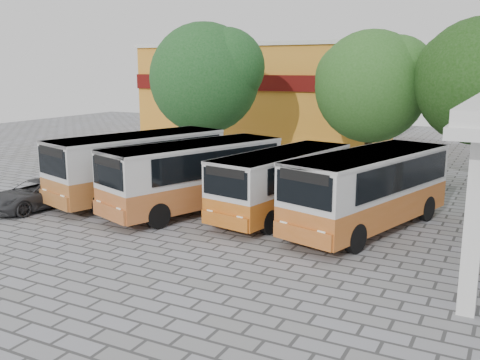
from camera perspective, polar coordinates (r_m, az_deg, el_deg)
The scene contains 9 objects.
ground at distance 19.91m, azimuth 0.38°, elevation -6.67°, with size 90.00×90.00×0.00m, color gray.
shophouse_block at distance 47.12m, azimuth 2.87°, elevation 9.22°, with size 20.40×10.40×8.30m.
bus_far_left at distance 26.37m, azimuth -10.74°, elevation 1.86°, with size 5.19×9.40×3.19m.
bus_centre_left at distance 23.86m, azimuth -4.91°, elevation 0.82°, with size 5.35×9.10×3.07m.
bus_centre_right at distance 23.09m, azimuth 4.56°, elevation 0.09°, with size 3.76×8.17×2.82m.
bus_far_right at distance 21.64m, azimuth 13.61°, elevation -0.58°, with size 4.91×9.10×3.10m.
tree_left at distance 35.72m, azimuth -3.66°, elevation 11.16°, with size 7.59×7.23×9.28m.
tree_middle at distance 33.96m, azimuth 13.99°, elevation 10.03°, with size 7.17×6.83×8.63m.
parked_car at distance 26.27m, azimuth -20.90°, elevation -1.42°, with size 2.15×4.67×1.30m, color #2E2E30.
Camera 1 is at (8.58, -16.82, 6.33)m, focal length 40.00 mm.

